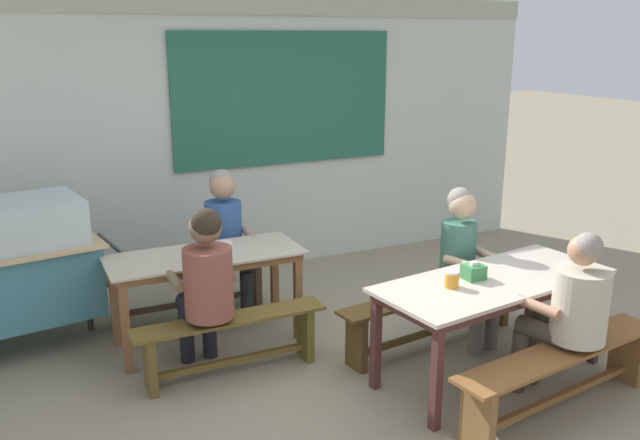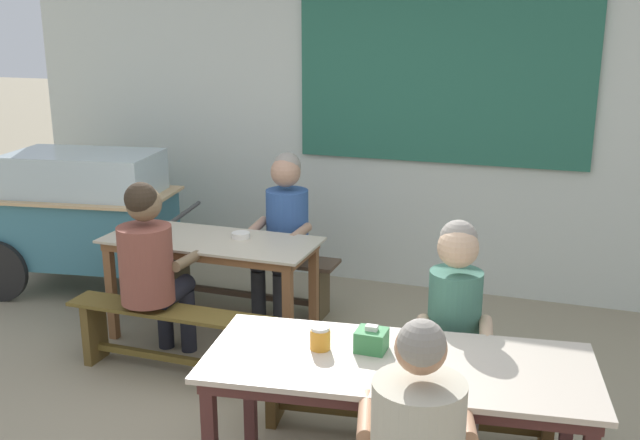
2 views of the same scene
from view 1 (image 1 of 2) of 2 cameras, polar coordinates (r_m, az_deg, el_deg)
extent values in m
plane|color=gray|center=(5.01, 4.12, -13.20)|extent=(40.00, 40.00, 0.00)
cube|color=silver|center=(6.90, -6.60, 6.28)|extent=(6.87, 0.12, 2.61)
cube|color=#28644F|center=(6.91, -3.01, 10.45)|extent=(2.38, 0.03, 1.35)
cube|color=#ABB198|center=(6.83, -7.04, 18.03)|extent=(6.87, 0.20, 0.20)
cube|color=#BCB098|center=(5.29, -9.93, -2.98)|extent=(1.54, 0.64, 0.02)
cube|color=brown|center=(5.30, -9.91, -3.38)|extent=(1.46, 0.58, 0.06)
cube|color=brown|center=(5.86, -3.96, -5.15)|extent=(0.06, 0.06, 0.68)
cube|color=brown|center=(5.42, -1.92, -6.89)|extent=(0.06, 0.06, 0.68)
cube|color=brown|center=(5.54, -17.36, -7.12)|extent=(0.06, 0.06, 0.68)
cube|color=brown|center=(5.07, -16.45, -9.19)|extent=(0.06, 0.06, 0.68)
cube|color=beige|center=(4.86, 14.87, -5.05)|extent=(1.87, 0.97, 0.03)
cube|color=#502A27|center=(4.87, 14.84, -5.54)|extent=(1.79, 0.90, 0.06)
cube|color=#502A27|center=(5.77, 17.82, -6.28)|extent=(0.07, 0.07, 0.67)
cube|color=#502A27|center=(5.44, 22.85, -8.13)|extent=(0.07, 0.07, 0.67)
cube|color=#502A27|center=(4.70, 4.85, -10.69)|extent=(0.07, 0.07, 0.67)
cube|color=#502A27|center=(4.29, 10.04, -13.62)|extent=(0.07, 0.07, 0.67)
cube|color=brown|center=(5.95, -11.42, -4.11)|extent=(1.49, 0.29, 0.03)
cube|color=brown|center=(6.19, -5.68, -5.29)|extent=(0.06, 0.24, 0.42)
cube|color=brown|center=(5.92, -17.20, -6.96)|extent=(0.06, 0.24, 0.42)
cube|color=brown|center=(6.07, -11.25, -7.07)|extent=(1.21, 0.05, 0.04)
cube|color=brown|center=(4.86, -7.75, -8.50)|extent=(1.43, 0.25, 0.02)
cube|color=brown|center=(5.14, -1.27, -9.70)|extent=(0.06, 0.21, 0.43)
cube|color=brown|center=(4.83, -14.49, -12.01)|extent=(0.06, 0.21, 0.43)
cube|color=brown|center=(5.00, -7.60, -11.99)|extent=(1.15, 0.05, 0.04)
cube|color=#533E1A|center=(5.36, 9.84, -6.24)|extent=(1.78, 0.48, 0.02)
cube|color=brown|center=(5.95, 15.16, -6.64)|extent=(0.09, 0.21, 0.43)
cube|color=#543C1C|center=(5.00, 3.18, -10.52)|extent=(0.09, 0.21, 0.43)
cube|color=#533E1A|center=(5.49, 9.67, -9.48)|extent=(1.47, 0.24, 0.04)
cube|color=brown|center=(4.63, 20.24, -10.66)|extent=(1.77, 0.52, 0.02)
cube|color=brown|center=(5.30, 25.01, -10.46)|extent=(0.09, 0.25, 0.43)
cube|color=brown|center=(4.21, 13.49, -16.33)|extent=(0.09, 0.25, 0.43)
cube|color=brown|center=(4.78, 19.86, -14.25)|extent=(1.46, 0.24, 0.04)
cube|color=teal|center=(5.72, -25.60, -5.09)|extent=(1.45, 0.96, 0.57)
cube|color=tan|center=(5.63, -25.96, -2.26)|extent=(1.54, 1.05, 0.02)
cylinder|color=#333333|center=(5.97, -19.31, -7.81)|extent=(0.05, 0.05, 0.26)
cylinder|color=#3F3F3F|center=(5.83, -17.56, -2.09)|extent=(0.15, 0.75, 0.04)
cylinder|color=black|center=(5.23, -9.56, -9.34)|extent=(0.11, 0.11, 0.45)
cylinder|color=black|center=(5.19, -11.48, -9.66)|extent=(0.11, 0.11, 0.45)
cylinder|color=black|center=(4.97, -9.10, -7.21)|extent=(0.14, 0.38, 0.13)
cylinder|color=black|center=(4.92, -11.11, -7.53)|extent=(0.14, 0.38, 0.13)
cylinder|color=brown|center=(4.70, -9.63, -5.38)|extent=(0.35, 0.35, 0.51)
sphere|color=brown|center=(4.59, -9.92, -0.66)|extent=(0.23, 0.23, 0.23)
sphere|color=#2D2319|center=(4.56, -9.84, -0.27)|extent=(0.21, 0.21, 0.21)
cylinder|color=brown|center=(4.92, -8.10, -4.53)|extent=(0.08, 0.30, 0.08)
cylinder|color=brown|center=(4.82, -12.47, -5.18)|extent=(0.08, 0.30, 0.07)
cylinder|color=#25272C|center=(5.77, -8.09, -6.81)|extent=(0.11, 0.11, 0.45)
cylinder|color=#25272C|center=(5.82, -6.37, -6.57)|extent=(0.11, 0.11, 0.45)
cylinder|color=#25272C|center=(5.83, -8.65, -3.69)|extent=(0.14, 0.39, 0.13)
cylinder|color=#25272C|center=(5.88, -6.95, -3.48)|extent=(0.14, 0.39, 0.13)
cylinder|color=#315596|center=(5.94, -8.34, -0.83)|extent=(0.33, 0.33, 0.51)
sphere|color=tan|center=(5.82, -8.44, 2.91)|extent=(0.23, 0.23, 0.23)
sphere|color=gray|center=(5.84, -8.54, 3.36)|extent=(0.21, 0.21, 0.21)
cylinder|color=tan|center=(5.73, -9.63, -1.64)|extent=(0.08, 0.31, 0.11)
cylinder|color=tan|center=(5.82, -6.13, -1.23)|extent=(0.08, 0.30, 0.08)
cylinder|color=#685C56|center=(5.33, 13.37, -9.05)|extent=(0.11, 0.11, 0.45)
cylinder|color=#685C56|center=(5.46, 14.66, -8.55)|extent=(0.11, 0.11, 0.45)
cylinder|color=#685C56|center=(5.33, 12.27, -5.78)|extent=(0.18, 0.37, 0.13)
cylinder|color=#685C56|center=(5.45, 13.59, -5.36)|extent=(0.18, 0.37, 0.13)
cylinder|color=#3E725F|center=(5.41, 11.85, -2.70)|extent=(0.28, 0.28, 0.50)
sphere|color=tan|center=(5.29, 12.24, 1.25)|extent=(0.22, 0.22, 0.22)
sphere|color=gray|center=(5.30, 12.03, 1.72)|extent=(0.20, 0.20, 0.20)
cylinder|color=tan|center=(5.19, 12.02, -3.69)|extent=(0.12, 0.31, 0.08)
cylinder|color=tan|center=(5.42, 14.40, -3.01)|extent=(0.12, 0.31, 0.10)
cylinder|color=#443D33|center=(5.05, 18.00, -10.89)|extent=(0.11, 0.11, 0.45)
cylinder|color=#443D33|center=(4.91, 16.83, -11.57)|extent=(0.11, 0.11, 0.45)
cylinder|color=#443D33|center=(4.85, 20.03, -8.58)|extent=(0.22, 0.41, 0.13)
cylinder|color=#443D33|center=(4.71, 18.89, -9.23)|extent=(0.22, 0.41, 0.13)
cylinder|color=#BDB69F|center=(4.61, 21.60, -6.89)|extent=(0.36, 0.36, 0.48)
sphere|color=tan|center=(4.50, 21.84, -2.46)|extent=(0.20, 0.20, 0.20)
sphere|color=gray|center=(4.48, 22.22, -2.13)|extent=(0.18, 0.18, 0.18)
cylinder|color=tan|center=(4.86, 20.89, -5.87)|extent=(0.14, 0.31, 0.08)
cylinder|color=tan|center=(4.54, 18.35, -7.16)|extent=(0.14, 0.31, 0.08)
cube|color=#388046|center=(4.79, 13.14, -4.40)|extent=(0.14, 0.13, 0.10)
cube|color=white|center=(4.77, 13.19, -3.68)|extent=(0.06, 0.04, 0.02)
cylinder|color=orange|center=(4.60, 11.33, -5.14)|extent=(0.10, 0.10, 0.10)
cylinder|color=white|center=(4.59, 11.37, -4.47)|extent=(0.09, 0.09, 0.02)
cylinder|color=silver|center=(5.42, -8.26, -2.14)|extent=(0.13, 0.13, 0.04)
camera|label=2|loc=(3.71, 58.59, 6.18)|focal=41.02mm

